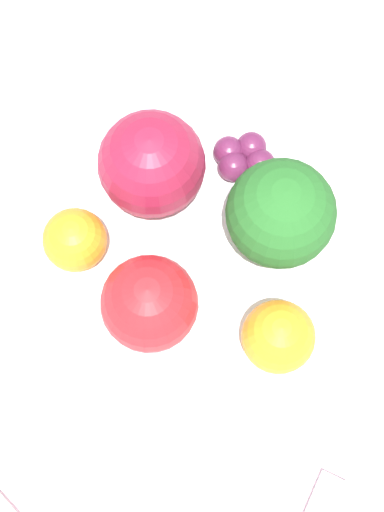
% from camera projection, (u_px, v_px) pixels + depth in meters
% --- Properties ---
extents(ground_plane, '(6.00, 6.00, 0.00)m').
position_uv_depth(ground_plane, '(192.00, 288.00, 0.56)').
color(ground_plane, gray).
extents(table_surface, '(1.20, 1.20, 0.02)m').
position_uv_depth(table_surface, '(192.00, 284.00, 0.55)').
color(table_surface, silver).
rests_on(table_surface, ground_plane).
extents(bowl, '(0.19, 0.19, 0.03)m').
position_uv_depth(bowl, '(192.00, 270.00, 0.52)').
color(bowl, white).
rests_on(bowl, table_surface).
extents(broccoli, '(0.06, 0.06, 0.07)m').
position_uv_depth(broccoli, '(281.00, 214.00, 0.47)').
color(broccoli, '#99C17A').
rests_on(broccoli, bowl).
extents(apple_red, '(0.06, 0.06, 0.06)m').
position_uv_depth(apple_red, '(152.00, 164.00, 0.49)').
color(apple_red, maroon).
rests_on(apple_red, bowl).
extents(apple_green, '(0.05, 0.05, 0.05)m').
position_uv_depth(apple_green, '(148.00, 303.00, 0.47)').
color(apple_green, red).
rests_on(apple_green, bowl).
extents(orange_front, '(0.04, 0.04, 0.04)m').
position_uv_depth(orange_front, '(278.00, 337.00, 0.47)').
color(orange_front, orange).
rests_on(orange_front, bowl).
extents(orange_back, '(0.04, 0.04, 0.04)m').
position_uv_depth(orange_back, '(75.00, 240.00, 0.49)').
color(orange_back, orange).
rests_on(orange_back, bowl).
extents(grape_cluster, '(0.04, 0.04, 0.02)m').
position_uv_depth(grape_cluster, '(242.00, 156.00, 0.52)').
color(grape_cluster, '#5B1E42').
rests_on(grape_cluster, bowl).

